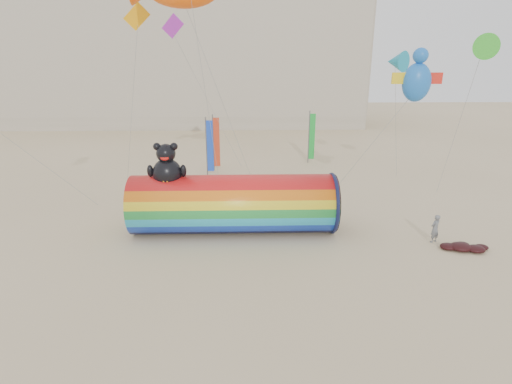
{
  "coord_description": "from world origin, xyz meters",
  "views": [
    {
      "loc": [
        -0.13,
        -20.82,
        9.71
      ],
      "look_at": [
        0.5,
        1.5,
        2.4
      ],
      "focal_mm": 28.0,
      "sensor_mm": 36.0,
      "label": 1
    }
  ],
  "objects_px": {
    "windsock_assembly": "(233,202)",
    "fabric_bundle": "(464,247)",
    "kite_handler": "(435,229)",
    "hotel_building": "(169,58)"
  },
  "relations": [
    {
      "from": "hotel_building",
      "to": "kite_handler",
      "type": "distance_m",
      "value": 52.51
    },
    {
      "from": "windsock_assembly",
      "to": "fabric_bundle",
      "type": "bearing_deg",
      "value": -13.05
    },
    {
      "from": "kite_handler",
      "to": "fabric_bundle",
      "type": "bearing_deg",
      "value": 111.28
    },
    {
      "from": "hotel_building",
      "to": "windsock_assembly",
      "type": "relative_size",
      "value": 5.07
    },
    {
      "from": "kite_handler",
      "to": "fabric_bundle",
      "type": "distance_m",
      "value": 1.72
    },
    {
      "from": "fabric_bundle",
      "to": "hotel_building",
      "type": "bearing_deg",
      "value": 116.48
    },
    {
      "from": "kite_handler",
      "to": "hotel_building",
      "type": "bearing_deg",
      "value": -92.57
    },
    {
      "from": "windsock_assembly",
      "to": "kite_handler",
      "type": "distance_m",
      "value": 11.51
    },
    {
      "from": "hotel_building",
      "to": "windsock_assembly",
      "type": "distance_m",
      "value": 46.78
    },
    {
      "from": "hotel_building",
      "to": "kite_handler",
      "type": "relative_size",
      "value": 36.74
    }
  ]
}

